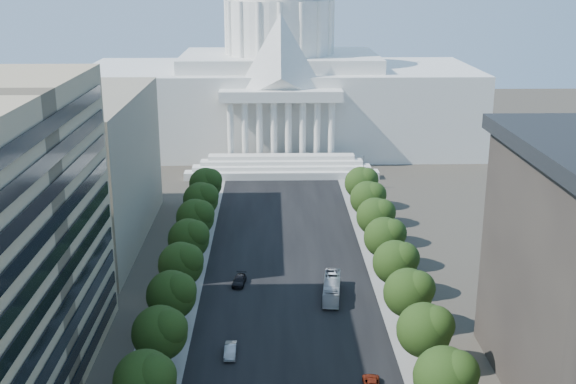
{
  "coord_description": "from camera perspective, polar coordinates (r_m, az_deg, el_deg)",
  "views": [
    {
      "loc": [
        -2.64,
        -40.17,
        52.86
      ],
      "look_at": [
        0.16,
        80.19,
        16.22
      ],
      "focal_mm": 45.0,
      "sensor_mm": 36.0,
      "label": 1
    }
  ],
  "objects": [
    {
      "name": "road_asphalt",
      "position": [
        140.51,
        -0.16,
        -5.17
      ],
      "size": [
        30.0,
        260.0,
        0.01
      ],
      "primitive_type": "cube",
      "color": "black",
      "rests_on": "ground"
    },
    {
      "name": "tree_r_h",
      "position": [
        145.2,
        7.05,
        -1.84
      ],
      "size": [
        7.79,
        7.6,
        9.97
      ],
      "color": "#33261C",
      "rests_on": "ground"
    },
    {
      "name": "tree_r_i",
      "position": [
        156.49,
        6.43,
        -0.43
      ],
      "size": [
        7.79,
        7.6,
        9.97
      ],
      "color": "#33261C",
      "rests_on": "ground"
    },
    {
      "name": "sidewalk_right",
      "position": [
        142.15,
        7.55,
        -5.06
      ],
      "size": [
        8.0,
        260.0,
        0.02
      ],
      "primitive_type": "cube",
      "color": "gray",
      "rests_on": "ground"
    },
    {
      "name": "office_block_left_far",
      "position": [
        152.11,
        -18.64,
        1.61
      ],
      "size": [
        38.0,
        52.0,
        30.0
      ],
      "primitive_type": "cube",
      "color": "gray",
      "rests_on": "ground"
    },
    {
      "name": "capitol",
      "position": [
        227.46,
        -0.66,
        8.62
      ],
      "size": [
        120.0,
        56.0,
        73.0
      ],
      "color": "white",
      "rests_on": "ground"
    },
    {
      "name": "tree_l_j",
      "position": [
        167.24,
        -6.43,
        0.71
      ],
      "size": [
        7.79,
        7.6,
        9.97
      ],
      "color": "#33261C",
      "rests_on": "ground"
    },
    {
      "name": "tree_l_e",
      "position": [
        111.24,
        -9.06,
        -7.96
      ],
      "size": [
        7.79,
        7.6,
        9.97
      ],
      "color": "#33261C",
      "rests_on": "ground"
    },
    {
      "name": "tree_r_g",
      "position": [
        134.03,
        7.77,
        -3.49
      ],
      "size": [
        7.79,
        7.6,
        9.97
      ],
      "color": "#33261C",
      "rests_on": "ground"
    },
    {
      "name": "streetlight_d",
      "position": [
        135.6,
        8.34,
        -3.56
      ],
      "size": [
        2.61,
        0.44,
        9.0
      ],
      "color": "gray",
      "rests_on": "ground"
    },
    {
      "name": "tree_r_f",
      "position": [
        123.01,
        8.63,
        -5.44
      ],
      "size": [
        7.79,
        7.6,
        9.97
      ],
      "color": "#33261C",
      "rests_on": "ground"
    },
    {
      "name": "tree_r_d",
      "position": [
        101.65,
        10.92,
        -10.57
      ],
      "size": [
        7.79,
        7.6,
        9.97
      ],
      "color": "#33261C",
      "rests_on": "ground"
    },
    {
      "name": "tree_l_c",
      "position": [
        90.28,
        -11.06,
        -14.35
      ],
      "size": [
        7.79,
        7.6,
        9.97
      ],
      "color": "#33261C",
      "rests_on": "ground"
    },
    {
      "name": "tree_l_d",
      "position": [
        100.59,
        -9.94,
        -10.82
      ],
      "size": [
        7.79,
        7.6,
        9.97
      ],
      "color": "#33261C",
      "rests_on": "ground"
    },
    {
      "name": "streetlight_b",
      "position": [
        91.49,
        13.58,
        -14.54
      ],
      "size": [
        2.61,
        0.44,
        9.0
      ],
      "color": "gray",
      "rests_on": "ground"
    },
    {
      "name": "city_bus",
      "position": [
        123.71,
        3.48,
        -7.58
      ],
      "size": [
        3.99,
        11.7,
        3.19
      ],
      "primitive_type": "imported",
      "rotation": [
        0.0,
        0.0,
        -0.12
      ],
      "color": "silver",
      "rests_on": "ground"
    },
    {
      "name": "car_red",
      "position": [
        99.69,
        6.62,
        -14.76
      ],
      "size": [
        2.52,
        5.0,
        1.36
      ],
      "primitive_type": "imported",
      "rotation": [
        0.0,
        0.0,
        3.09
      ],
      "color": "maroon",
      "rests_on": "ground"
    },
    {
      "name": "tree_r_c",
      "position": [
        91.46,
        12.5,
        -14.01
      ],
      "size": [
        7.79,
        7.6,
        9.97
      ],
      "color": "#33261C",
      "rests_on": "ground"
    },
    {
      "name": "sidewalk_left",
      "position": [
        141.44,
        -7.91,
        -5.19
      ],
      "size": [
        8.0,
        260.0,
        0.02
      ],
      "primitive_type": "cube",
      "color": "gray",
      "rests_on": "ground"
    },
    {
      "name": "tree_r_j",
      "position": [
        167.88,
        5.9,
        0.79
      ],
      "size": [
        7.79,
        7.6,
        9.97
      ],
      "color": "#33261C",
      "rests_on": "ground"
    },
    {
      "name": "tree_l_g",
      "position": [
        133.22,
        -7.74,
        -3.62
      ],
      "size": [
        7.79,
        7.6,
        9.97
      ],
      "color": "#33261C",
      "rests_on": "ground"
    },
    {
      "name": "tree_l_h",
      "position": [
        144.46,
        -7.23,
        -1.95
      ],
      "size": [
        7.79,
        7.6,
        9.97
      ],
      "color": "#33261C",
      "rests_on": "ground"
    },
    {
      "name": "car_silver",
      "position": [
        106.57,
        -4.57,
        -12.39
      ],
      "size": [
        1.7,
        4.74,
        1.55
      ],
      "primitive_type": "imported",
      "rotation": [
        0.0,
        0.0,
        -0.01
      ],
      "color": "#9A9CA1",
      "rests_on": "ground"
    },
    {
      "name": "streetlight_f",
      "position": [
        182.77,
        5.8,
        1.93
      ],
      "size": [
        2.61,
        0.44,
        9.0
      ],
      "color": "gray",
      "rests_on": "ground"
    },
    {
      "name": "car_dark_b",
      "position": [
        128.68,
        -3.87,
        -7.01
      ],
      "size": [
        2.75,
        5.33,
        1.48
      ],
      "primitive_type": "imported",
      "rotation": [
        0.0,
        0.0,
        -0.14
      ],
      "color": "black",
      "rests_on": "ground"
    },
    {
      "name": "tree_l_f",
      "position": [
        122.13,
        -8.33,
        -5.59
      ],
      "size": [
        7.79,
        7.6,
        9.97
      ],
      "color": "#33261C",
      "rests_on": "ground"
    },
    {
      "name": "tree_l_i",
      "position": [
        155.8,
        -6.8,
        -0.52
      ],
      "size": [
        7.79,
        7.6,
        9.97
      ],
      "color": "#33261C",
      "rests_on": "ground"
    },
    {
      "name": "streetlight_e",
      "position": [
        158.97,
        6.88,
        -0.41
      ],
      "size": [
        2.61,
        0.44,
        9.0
      ],
      "color": "gray",
      "rests_on": "ground"
    },
    {
      "name": "tree_r_e",
      "position": [
        112.2,
        9.66,
        -7.76
      ],
      "size": [
        7.79,
        7.6,
        9.97
      ],
      "color": "#33261C",
      "rests_on": "ground"
    },
    {
      "name": "streetlight_c",
      "position": [
        112.93,
        10.41,
        -7.99
      ],
      "size": [
        2.61,
        0.44,
        9.0
      ],
      "color": "gray",
      "rests_on": "ground"
    }
  ]
}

